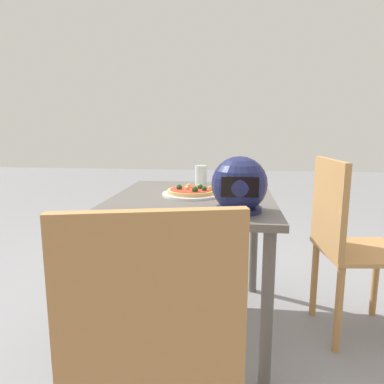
% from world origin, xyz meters
% --- Properties ---
extents(ground_plane, '(14.00, 14.00, 0.00)m').
position_xyz_m(ground_plane, '(0.00, 0.00, 0.00)').
color(ground_plane, gray).
extents(dining_table, '(0.81, 1.00, 0.70)m').
position_xyz_m(dining_table, '(0.00, 0.00, 0.61)').
color(dining_table, '#5B5651').
rests_on(dining_table, ground).
extents(pizza_plate, '(0.30, 0.30, 0.01)m').
position_xyz_m(pizza_plate, '(0.01, -0.04, 0.71)').
color(pizza_plate, white).
rests_on(pizza_plate, dining_table).
extents(pizza, '(0.25, 0.25, 0.05)m').
position_xyz_m(pizza, '(0.01, -0.03, 0.73)').
color(pizza, tan).
rests_on(pizza, pizza_plate).
extents(motorcycle_helmet, '(0.23, 0.23, 0.23)m').
position_xyz_m(motorcycle_helmet, '(-0.23, 0.30, 0.81)').
color(motorcycle_helmet, '#191E4C').
rests_on(motorcycle_helmet, dining_table).
extents(drinking_glass, '(0.07, 0.07, 0.13)m').
position_xyz_m(drinking_glass, '(-0.02, -0.28, 0.77)').
color(drinking_glass, silver).
rests_on(drinking_glass, dining_table).
extents(chair_side, '(0.44, 0.44, 0.90)m').
position_xyz_m(chair_side, '(-0.77, -0.01, 0.51)').
color(chair_side, '#B7844C').
rests_on(chair_side, ground).
extents(chair_far, '(0.48, 0.48, 0.90)m').
position_xyz_m(chair_far, '(-0.02, 1.04, 0.51)').
color(chair_far, '#B7844C').
rests_on(chair_far, ground).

